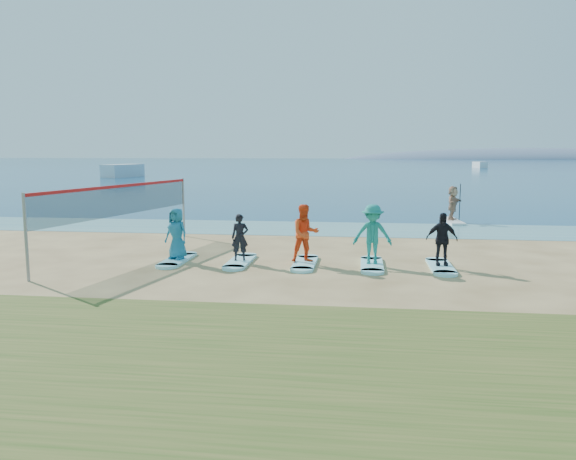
# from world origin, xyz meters

# --- Properties ---
(ground) EXTENTS (600.00, 600.00, 0.00)m
(ground) POSITION_xyz_m (0.00, 0.00, 0.00)
(ground) COLOR tan
(ground) RESTS_ON ground
(shallow_water) EXTENTS (600.00, 600.00, 0.00)m
(shallow_water) POSITION_xyz_m (0.00, 10.50, 0.01)
(shallow_water) COLOR teal
(shallow_water) RESTS_ON ground
(ocean) EXTENTS (600.00, 600.00, 0.00)m
(ocean) POSITION_xyz_m (0.00, 160.00, 0.01)
(ocean) COLOR navy
(ocean) RESTS_ON ground
(island_ridge) EXTENTS (220.00, 56.00, 18.00)m
(island_ridge) POSITION_xyz_m (95.00, 300.00, 0.00)
(island_ridge) COLOR slate
(island_ridge) RESTS_ON ground
(volleyball_net) EXTENTS (1.79, 8.93, 2.50)m
(volleyball_net) POSITION_xyz_m (-6.35, 2.94, 1.90)
(volleyball_net) COLOR gray
(volleyball_net) RESTS_ON ground
(paddleboard) EXTENTS (0.92, 3.04, 0.12)m
(paddleboard) POSITION_xyz_m (6.78, 13.89, 0.06)
(paddleboard) COLOR silver
(paddleboard) RESTS_ON ground
(paddleboarder) EXTENTS (1.13, 1.70, 1.76)m
(paddleboarder) POSITION_xyz_m (6.78, 13.89, 1.00)
(paddleboarder) COLOR tan
(paddleboarder) RESTS_ON paddleboard
(boat_offshore_a) EXTENTS (4.08, 7.51, 1.84)m
(boat_offshore_a) POSITION_xyz_m (-32.39, 62.51, 0.00)
(boat_offshore_a) COLOR silver
(boat_offshore_a) RESTS_ON ground
(boat_offshore_b) EXTENTS (2.52, 5.53, 1.39)m
(boat_offshore_b) POSITION_xyz_m (29.30, 118.97, 0.00)
(boat_offshore_b) COLOR silver
(boat_offshore_b) RESTS_ON ground
(surfboard_0) EXTENTS (0.70, 2.20, 0.09)m
(surfboard_0) POSITION_xyz_m (-3.98, 1.87, 0.04)
(surfboard_0) COLOR #A0F2F8
(surfboard_0) RESTS_ON ground
(student_0) EXTENTS (0.96, 0.79, 1.69)m
(student_0) POSITION_xyz_m (-3.98, 1.87, 0.94)
(student_0) COLOR #1D6D8D
(student_0) RESTS_ON surfboard_0
(surfboard_1) EXTENTS (0.70, 2.20, 0.09)m
(surfboard_1) POSITION_xyz_m (-1.84, 1.87, 0.04)
(surfboard_1) COLOR #A0F2F8
(surfboard_1) RESTS_ON ground
(student_1) EXTENTS (0.62, 0.47, 1.52)m
(student_1) POSITION_xyz_m (-1.84, 1.87, 0.85)
(student_1) COLOR black
(student_1) RESTS_ON surfboard_1
(surfboard_2) EXTENTS (0.70, 2.20, 0.09)m
(surfboard_2) POSITION_xyz_m (0.29, 1.87, 0.04)
(surfboard_2) COLOR #A0F2F8
(surfboard_2) RESTS_ON ground
(student_2) EXTENTS (1.09, 0.96, 1.86)m
(student_2) POSITION_xyz_m (0.29, 1.87, 1.02)
(student_2) COLOR #F14619
(student_2) RESTS_ON surfboard_2
(surfboard_3) EXTENTS (0.70, 2.20, 0.09)m
(surfboard_3) POSITION_xyz_m (2.43, 1.87, 0.04)
(surfboard_3) COLOR #A0F2F8
(surfboard_3) RESTS_ON ground
(student_3) EXTENTS (1.22, 0.70, 1.89)m
(student_3) POSITION_xyz_m (2.43, 1.87, 1.03)
(student_3) COLOR #1A8176
(student_3) RESTS_ON surfboard_3
(surfboard_4) EXTENTS (0.70, 2.20, 0.09)m
(surfboard_4) POSITION_xyz_m (4.57, 1.87, 0.04)
(surfboard_4) COLOR #A0F2F8
(surfboard_4) RESTS_ON ground
(student_4) EXTENTS (0.99, 0.44, 1.66)m
(student_4) POSITION_xyz_m (4.57, 1.87, 0.92)
(student_4) COLOR black
(student_4) RESTS_ON surfboard_4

